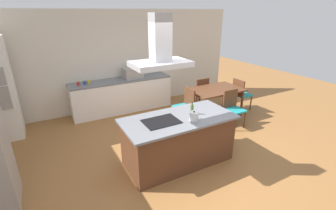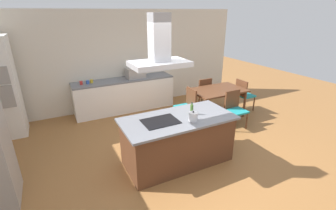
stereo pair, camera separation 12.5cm
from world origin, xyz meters
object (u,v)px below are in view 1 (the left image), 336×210
at_px(coffee_mug_blue, 85,83).
at_px(coffee_mug_yellow, 89,82).
at_px(tea_kettle, 194,116).
at_px(countertop_microwave, 133,73).
at_px(dining_table, 215,92).
at_px(chair_facing_island, 233,106).
at_px(range_hood, 160,50).
at_px(coffee_mug_red, 78,84).
at_px(olive_oil_bottle, 192,109).
at_px(chair_at_right_end, 241,92).
at_px(chair_at_left_end, 186,104).
at_px(chair_facing_back_wall, 200,91).
at_px(cooktop, 161,121).

relative_size(coffee_mug_blue, coffee_mug_yellow, 1.00).
xyz_separation_m(tea_kettle, countertop_microwave, (0.08, 3.10, 0.06)).
bearing_deg(dining_table, chair_facing_island, -90.00).
bearing_deg(range_hood, coffee_mug_red, 106.74).
bearing_deg(olive_oil_bottle, chair_at_right_end, 27.18).
xyz_separation_m(olive_oil_bottle, chair_at_right_end, (2.56, 1.32, -0.49)).
bearing_deg(dining_table, chair_at_left_end, -180.00).
xyz_separation_m(olive_oil_bottle, chair_facing_island, (1.65, 0.65, -0.49)).
distance_m(coffee_mug_yellow, dining_table, 3.30).
bearing_deg(range_hood, countertop_microwave, 78.37).
bearing_deg(chair_facing_back_wall, dining_table, -90.00).
relative_size(coffee_mug_yellow, dining_table, 0.06).
height_order(tea_kettle, coffee_mug_yellow, tea_kettle).
height_order(coffee_mug_red, chair_facing_island, coffee_mug_red).
distance_m(countertop_microwave, range_hood, 3.13).
height_order(dining_table, chair_facing_back_wall, chair_facing_back_wall).
relative_size(olive_oil_bottle, range_hood, 0.25).
height_order(chair_at_right_end, chair_at_left_end, same).
xyz_separation_m(coffee_mug_yellow, chair_facing_back_wall, (2.89, -0.92, -0.44)).
distance_m(olive_oil_bottle, chair_at_right_end, 2.92).
xyz_separation_m(coffee_mug_red, range_hood, (0.87, -2.88, 1.16)).
height_order(countertop_microwave, coffee_mug_blue, countertop_microwave).
distance_m(chair_facing_island, chair_at_left_end, 1.13).
bearing_deg(chair_facing_back_wall, coffee_mug_red, 164.46).
bearing_deg(countertop_microwave, cooktop, -101.63).
height_order(cooktop, coffee_mug_red, coffee_mug_red).
relative_size(countertop_microwave, chair_at_left_end, 0.56).
distance_m(coffee_mug_yellow, chair_facing_island, 3.68).
height_order(olive_oil_bottle, chair_at_left_end, olive_oil_bottle).
xyz_separation_m(olive_oil_bottle, coffee_mug_yellow, (-1.24, 2.90, -0.05)).
height_order(tea_kettle, coffee_mug_blue, tea_kettle).
xyz_separation_m(olive_oil_bottle, range_hood, (-0.64, -0.03, 1.11)).
height_order(tea_kettle, dining_table, tea_kettle).
bearing_deg(coffee_mug_blue, coffee_mug_yellow, 19.22).
bearing_deg(olive_oil_bottle, dining_table, 38.63).
bearing_deg(cooktop, chair_facing_island, 16.47).
relative_size(cooktop, countertop_microwave, 1.20).
bearing_deg(chair_facing_island, coffee_mug_yellow, 142.11).
relative_size(coffee_mug_blue, chair_facing_back_wall, 0.10).
bearing_deg(chair_facing_island, coffee_mug_red, 145.00).
bearing_deg(tea_kettle, chair_facing_island, 26.80).
distance_m(cooktop, chair_at_right_end, 3.49).
relative_size(olive_oil_bottle, dining_table, 0.16).
bearing_deg(chair_at_right_end, coffee_mug_yellow, 157.42).
distance_m(cooktop, chair_at_left_end, 1.96).
bearing_deg(coffee_mug_yellow, countertop_microwave, -2.02).
relative_size(dining_table, range_hood, 1.56).
relative_size(coffee_mug_blue, dining_table, 0.06).
bearing_deg(coffee_mug_blue, chair_at_right_end, -21.58).
bearing_deg(olive_oil_bottle, coffee_mug_red, 117.80).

